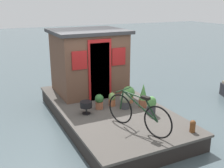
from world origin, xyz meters
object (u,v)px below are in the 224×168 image
(bicycle, at_px, (138,114))
(charcoal_grill, at_px, (86,105))
(houseboat_cabin, at_px, (89,61))
(potted_plant_ivy, at_px, (143,96))
(potted_plant_geranium, at_px, (125,100))
(potted_plant_mint, at_px, (151,105))
(potted_plant_sage, at_px, (99,101))
(mooring_bollard, at_px, (193,126))
(potted_plant_lavender, at_px, (112,99))
(potted_plant_rosemary, at_px, (129,94))

(bicycle, xyz_separation_m, charcoal_grill, (1.38, 0.72, -0.16))
(houseboat_cabin, relative_size, potted_plant_ivy, 3.36)
(houseboat_cabin, height_order, potted_plant_geranium, houseboat_cabin)
(houseboat_cabin, xyz_separation_m, potted_plant_ivy, (-1.95, -0.83, -0.69))
(bicycle, relative_size, potted_plant_mint, 3.47)
(potted_plant_sage, relative_size, potted_plant_mint, 0.84)
(bicycle, xyz_separation_m, mooring_bollard, (-0.63, -1.05, -0.25))
(potted_plant_mint, bearing_deg, potted_plant_ivy, -10.25)
(houseboat_cabin, xyz_separation_m, potted_plant_lavender, (-1.49, -0.09, -0.81))
(potted_plant_mint, bearing_deg, mooring_bollard, -167.43)
(potted_plant_geranium, height_order, charcoal_grill, potted_plant_geranium)
(charcoal_grill, bearing_deg, potted_plant_lavender, -75.74)
(potted_plant_lavender, distance_m, potted_plant_rosemary, 0.56)
(potted_plant_sage, height_order, charcoal_grill, potted_plant_sage)
(potted_plant_ivy, distance_m, charcoal_grill, 1.62)
(potted_plant_lavender, bearing_deg, houseboat_cabin, 3.39)
(potted_plant_ivy, relative_size, mooring_bollard, 2.34)
(bicycle, distance_m, potted_plant_geranium, 1.32)
(potted_plant_lavender, relative_size, potted_plant_rosemary, 0.81)
(potted_plant_lavender, relative_size, potted_plant_sage, 0.94)
(bicycle, height_order, potted_plant_sage, bicycle)
(mooring_bollard, bearing_deg, potted_plant_sage, 31.33)
(bicycle, relative_size, potted_plant_sage, 4.12)
(potted_plant_rosemary, xyz_separation_m, potted_plant_mint, (-1.03, -0.09, -0.00))
(potted_plant_rosemary, bearing_deg, potted_plant_ivy, -158.90)
(houseboat_cabin, height_order, bicycle, houseboat_cabin)
(bicycle, distance_m, potted_plant_lavender, 1.62)
(potted_plant_sage, distance_m, potted_plant_geranium, 0.71)
(bicycle, relative_size, mooring_bollard, 6.00)
(mooring_bollard, bearing_deg, potted_plant_ivy, 5.70)
(potted_plant_ivy, xyz_separation_m, potted_plant_mint, (-0.54, 0.10, -0.07))
(bicycle, relative_size, potted_plant_lavender, 4.38)
(potted_plant_rosemary, relative_size, potted_plant_mint, 0.97)
(bicycle, height_order, potted_plant_ivy, bicycle)
(houseboat_cabin, bearing_deg, charcoal_grill, 155.81)
(potted_plant_rosemary, xyz_separation_m, charcoal_grill, (-0.25, 1.41, -0.01))
(potted_plant_rosemary, bearing_deg, charcoal_grill, 100.15)
(potted_plant_ivy, relative_size, potted_plant_mint, 1.35)
(bicycle, distance_m, potted_plant_ivy, 1.45)
(potted_plant_rosemary, relative_size, charcoal_grill, 1.41)
(bicycle, distance_m, charcoal_grill, 1.57)
(houseboat_cabin, bearing_deg, potted_plant_geranium, -170.06)
(bicycle, relative_size, charcoal_grill, 5.04)
(mooring_bollard, bearing_deg, houseboat_cabin, 15.10)
(houseboat_cabin, bearing_deg, potted_plant_mint, -163.66)
(mooring_bollard, bearing_deg, bicycle, 58.90)
(houseboat_cabin, distance_m, potted_plant_sage, 1.76)
(bicycle, distance_m, potted_plant_mint, 1.00)
(potted_plant_lavender, height_order, potted_plant_sage, potted_plant_sage)
(potted_plant_ivy, bearing_deg, bicycle, 142.73)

